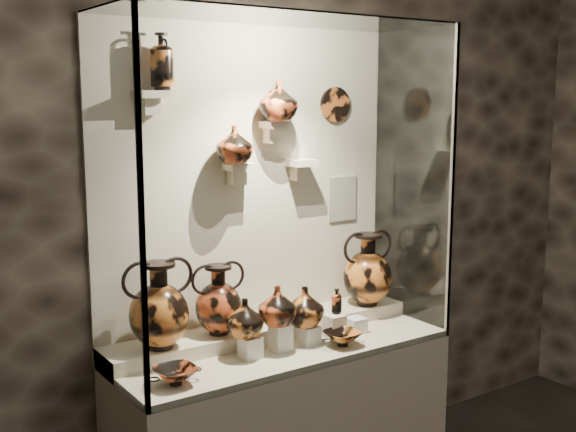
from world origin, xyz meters
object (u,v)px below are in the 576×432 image
at_px(kylix_left, 175,374).
at_px(lekythos_tall, 161,58).
at_px(jug_a, 245,318).
at_px(ovoid_vase_a, 234,145).
at_px(amphora_mid, 218,299).
at_px(jug_c, 304,306).
at_px(amphora_left, 159,305).
at_px(jug_b, 277,306).
at_px(ovoid_vase_b, 278,101).
at_px(amphora_right, 367,269).
at_px(kylix_right, 342,337).
at_px(lekythos_small, 336,299).

relative_size(kylix_left, lekythos_tall, 0.81).
xyz_separation_m(jug_a, ovoid_vase_a, (0.09, 0.24, 0.79)).
bearing_deg(lekythos_tall, amphora_mid, -37.21).
bearing_deg(jug_c, amphora_left, 142.47).
xyz_separation_m(amphora_mid, jug_b, (0.21, -0.20, -0.02)).
bearing_deg(ovoid_vase_b, jug_c, -91.44).
xyz_separation_m(amphora_right, jug_a, (-0.89, -0.16, -0.08)).
distance_m(jug_b, jug_c, 0.18).
bearing_deg(amphora_left, kylix_right, -13.75).
distance_m(amphora_mid, jug_c, 0.43).
height_order(jug_c, kylix_left, jug_c).
bearing_deg(kylix_right, lekythos_small, 78.94).
xyz_separation_m(jug_c, lekythos_tall, (-0.61, 0.26, 1.19)).
height_order(amphora_left, kylix_right, amphora_left).
bearing_deg(kylix_left, ovoid_vase_a, 39.16).
xyz_separation_m(amphora_right, lekythos_tall, (-1.15, 0.10, 1.11)).
bearing_deg(ovoid_vase_a, kylix_right, -41.67).
bearing_deg(amphora_mid, amphora_right, -17.84).
height_order(kylix_left, ovoid_vase_b, ovoid_vase_b).
relative_size(amphora_left, lekythos_tall, 1.41).
xyz_separation_m(amphora_right, lekythos_small, (-0.34, -0.16, -0.08)).
distance_m(jug_c, ovoid_vase_a, 0.86).
xyz_separation_m(amphora_left, ovoid_vase_b, (0.70, 0.07, 0.92)).
bearing_deg(amphora_right, amphora_left, 156.29).
relative_size(amphora_right, lekythos_tall, 1.40).
distance_m(amphora_left, kylix_right, 0.91).
xyz_separation_m(jug_b, jug_c, (0.17, 0.01, -0.04)).
xyz_separation_m(lekythos_tall, ovoid_vase_b, (0.61, -0.03, -0.19)).
bearing_deg(kylix_left, amphora_right, 16.66).
bearing_deg(jug_c, amphora_right, -7.48).
height_order(amphora_left, lekythos_tall, lekythos_tall).
xyz_separation_m(ovoid_vase_a, ovoid_vase_b, (0.25, -0.01, 0.21)).
bearing_deg(ovoid_vase_b, jug_b, -126.37).
distance_m(amphora_left, amphora_right, 1.24).
bearing_deg(ovoid_vase_b, amphora_mid, -175.05).
distance_m(amphora_left, ovoid_vase_b, 1.15).
bearing_deg(amphora_left, ovoid_vase_a, 15.04).
bearing_deg(lekythos_tall, ovoid_vase_b, -22.08).
bearing_deg(jug_c, lekythos_small, -24.02).
height_order(amphora_mid, amphora_right, amphora_right).
height_order(jug_b, lekythos_small, jug_b).
xyz_separation_m(jug_c, ovoid_vase_b, (0.00, 0.23, 1.00)).
bearing_deg(amphora_right, jug_a, 166.71).
bearing_deg(amphora_mid, ovoid_vase_b, -10.20).
bearing_deg(kylix_right, amphora_left, 175.48).
bearing_deg(jug_c, kylix_left, 164.05).
relative_size(jug_a, kylix_left, 0.79).
height_order(ovoid_vase_a, ovoid_vase_b, ovoid_vase_b).
xyz_separation_m(jug_b, kylix_right, (0.31, -0.12, -0.18)).
xyz_separation_m(amphora_mid, kylix_right, (0.51, -0.32, -0.20)).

